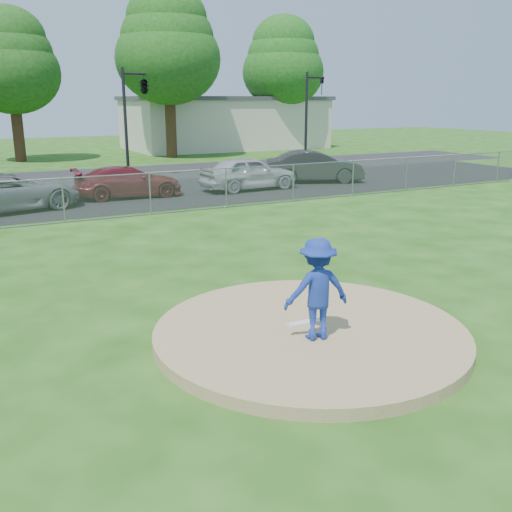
{
  "coord_description": "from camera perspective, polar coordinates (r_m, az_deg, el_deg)",
  "views": [
    {
      "loc": [
        -5.12,
        -7.67,
        4.0
      ],
      "look_at": [
        0.0,
        2.0,
        1.0
      ],
      "focal_mm": 40.0,
      "sensor_mm": 36.0,
      "label": 1
    }
  ],
  "objects": [
    {
      "name": "tree_far_right",
      "position": [
        49.61,
        2.73,
        18.85
      ],
      "size": [
        6.72,
        6.72,
        10.74
      ],
      "color": "#352013",
      "rests_on": "ground"
    },
    {
      "name": "parked_car_charcoal",
      "position": [
        29.02,
        5.89,
        8.9
      ],
      "size": [
        5.02,
        3.31,
        1.56
      ],
      "primitive_type": "imported",
      "rotation": [
        0.0,
        0.0,
        1.19
      ],
      "color": "#262629",
      "rests_on": "parking_lot"
    },
    {
      "name": "traffic_signal_right",
      "position": [
        35.43,
        5.39,
        14.23
      ],
      "size": [
        1.28,
        0.2,
        5.6
      ],
      "color": "black",
      "rests_on": "ground"
    },
    {
      "name": "ground",
      "position": [
        18.83,
        -11.48,
        2.75
      ],
      "size": [
        120.0,
        120.0,
        0.0
      ],
      "primitive_type": "plane",
      "color": "#1D4C10",
      "rests_on": "ground"
    },
    {
      "name": "parking_lot",
      "position": [
        25.03,
        -15.8,
        5.57
      ],
      "size": [
        50.0,
        8.0,
        0.01
      ],
      "primitive_type": "cube",
      "color": "black",
      "rests_on": "ground"
    },
    {
      "name": "street",
      "position": [
        32.33,
        -18.73,
        7.43
      ],
      "size": [
        60.0,
        7.0,
        0.01
      ],
      "primitive_type": "cube",
      "color": "black",
      "rests_on": "ground"
    },
    {
      "name": "tree_right",
      "position": [
        42.27,
        -8.81,
        20.11
      ],
      "size": [
        7.28,
        7.28,
        11.63
      ],
      "color": "#372314",
      "rests_on": "ground"
    },
    {
      "name": "pitcher",
      "position": [
        9.28,
        6.13,
        -3.33
      ],
      "size": [
        1.19,
        0.82,
        1.69
      ],
      "primitive_type": "imported",
      "rotation": [
        0.0,
        0.0,
        2.95
      ],
      "color": "navy",
      "rests_on": "pitchers_mound"
    },
    {
      "name": "pitching_rubber",
      "position": [
        10.12,
        4.81,
        -6.65
      ],
      "size": [
        0.6,
        0.15,
        0.04
      ],
      "primitive_type": "cube",
      "color": "white",
      "rests_on": "pitchers_mound"
    },
    {
      "name": "traffic_signal_center",
      "position": [
        31.04,
        -11.32,
        16.17
      ],
      "size": [
        1.42,
        2.48,
        5.6
      ],
      "color": "black",
      "rests_on": "ground"
    },
    {
      "name": "parked_car_pearl",
      "position": [
        26.39,
        -0.76,
        8.31
      ],
      "size": [
        4.58,
        2.05,
        1.53
      ],
      "primitive_type": "imported",
      "rotation": [
        0.0,
        0.0,
        1.63
      ],
      "color": "#B7BABC",
      "rests_on": "parking_lot"
    },
    {
      "name": "chain_link_fence",
      "position": [
        20.58,
        -13.21,
        5.84
      ],
      "size": [
        40.0,
        0.06,
        1.5
      ],
      "primitive_type": "cube",
      "color": "gray",
      "rests_on": "ground"
    },
    {
      "name": "tree_center",
      "position": [
        41.95,
        -23.35,
        17.52
      ],
      "size": [
        6.16,
        6.16,
        9.84
      ],
      "color": "#392015",
      "rests_on": "ground"
    },
    {
      "name": "pitchers_mound",
      "position": [
        10.01,
        5.41,
        -7.66
      ],
      "size": [
        5.4,
        5.4,
        0.2
      ],
      "primitive_type": "cylinder",
      "color": "#A28559",
      "rests_on": "ground"
    },
    {
      "name": "parked_car_darkred",
      "position": [
        24.89,
        -12.67,
        7.25
      ],
      "size": [
        4.6,
        2.09,
        1.31
      ],
      "primitive_type": "imported",
      "rotation": [
        0.0,
        0.0,
        1.51
      ],
      "color": "maroon",
      "rests_on": "parking_lot"
    },
    {
      "name": "commercial_building",
      "position": [
        50.35,
        -3.16,
        13.21
      ],
      "size": [
        16.4,
        9.4,
        4.3
      ],
      "color": "beige",
      "rests_on": "ground"
    },
    {
      "name": "parked_car_gray",
      "position": [
        23.08,
        -23.54,
        5.89
      ],
      "size": [
        5.51,
        3.49,
        1.42
      ],
      "primitive_type": "imported",
      "rotation": [
        0.0,
        0.0,
        1.81
      ],
      "color": "gray",
      "rests_on": "parking_lot"
    }
  ]
}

